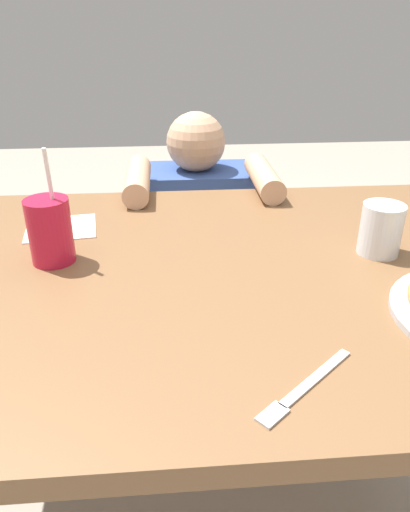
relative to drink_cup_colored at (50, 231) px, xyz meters
The scene contains 6 objects.
dining_table 0.33m from the drink_cup_colored, 12.04° to the right, with size 1.37×0.94×0.75m.
drink_cup_colored is the anchor object (origin of this frame).
water_cup_clear 0.68m from the drink_cup_colored, ahead, with size 0.09×0.09×0.11m.
paper_napkin 0.18m from the drink_cup_colored, 95.88° to the left, with size 0.16×0.14×0.00m, color white.
fork 0.59m from the drink_cup_colored, 45.39° to the right, with size 0.17×0.15×0.00m.
diner_seated 0.82m from the drink_cup_colored, 62.17° to the left, with size 0.43×0.53×0.93m.
Camera 1 is at (-0.04, -0.85, 1.21)m, focal length 34.02 mm.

